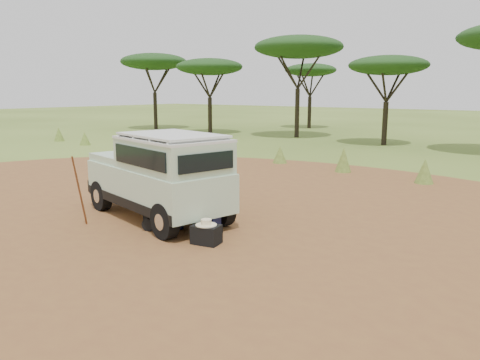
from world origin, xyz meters
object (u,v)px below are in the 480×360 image
Objects in this scene: duffel_navy at (209,223)px; backpack_olive at (201,219)px; backpack_navy at (170,215)px; hard_case at (206,235)px; walking_staff at (80,191)px; safari_vehicle at (160,178)px; backpack_black at (154,211)px.

backpack_olive is at bearing 160.07° from duffel_navy.
hard_case is (1.29, -0.29, -0.12)m from backpack_navy.
walking_staff reaches higher than hard_case.
safari_vehicle is at bearing 35.59° from walking_staff.
walking_staff is 2.92m from duffel_navy.
hard_case is (1.93, -0.39, -0.08)m from backpack_black.
backpack_olive is 0.91× the size of hard_case.
walking_staff is 3.07× the size of hard_case.
duffel_navy is 0.71m from hard_case.
safari_vehicle is at bearing 158.51° from backpack_navy.
backpack_navy is 0.67m from backpack_olive.
backpack_black is at bearing 25.60° from walking_staff.
backpack_navy is at bearing 155.01° from hard_case.
walking_staff reaches higher than backpack_black.
safari_vehicle reaches higher than walking_staff.
backpack_black is (0.12, -0.33, -0.71)m from safari_vehicle.
hard_case is at bearing -8.69° from walking_staff.
backpack_black is 1.52m from duffel_navy.
backpack_navy is 0.91m from duffel_navy.
backpack_olive is 1.07× the size of duffel_navy.
safari_vehicle reaches higher than backpack_black.
backpack_olive reaches higher than hard_case.
safari_vehicle is 1.80m from duffel_navy.
hard_case is (0.71, -0.63, -0.05)m from backpack_olive.
safari_vehicle is 8.29× the size of hard_case.
safari_vehicle is at bearing 100.33° from backpack_black.
safari_vehicle is 2.70× the size of walking_staff.
walking_staff is at bearing -159.52° from duffel_navy.
duffel_navy reaches higher than hard_case.
backpack_olive is 0.95m from hard_case.
duffel_navy is at bearing 4.61° from walking_staff.
walking_staff is at bearing -177.35° from hard_case.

